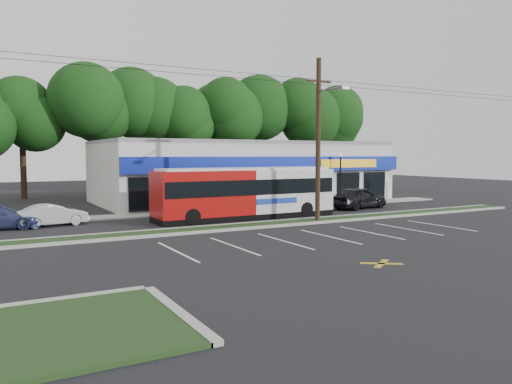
{
  "coord_description": "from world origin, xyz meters",
  "views": [
    {
      "loc": [
        -15.25,
        -24.04,
        4.14
      ],
      "look_at": [
        0.85,
        5.0,
        1.65
      ],
      "focal_mm": 35.0,
      "sensor_mm": 36.0,
      "label": 1
    }
  ],
  "objects": [
    {
      "name": "ground",
      "position": [
        0.0,
        0.0,
        0.0
      ],
      "size": [
        120.0,
        120.0,
        0.0
      ],
      "primitive_type": "plane",
      "color": "black",
      "rests_on": "ground"
    },
    {
      "name": "grass_strip",
      "position": [
        0.0,
        1.0,
        0.06
      ],
      "size": [
        40.0,
        1.6,
        0.12
      ],
      "primitive_type": "cube",
      "color": "#1A3214",
      "rests_on": "ground"
    },
    {
      "name": "curb_south",
      "position": [
        0.0,
        0.15,
        0.07
      ],
      "size": [
        40.0,
        0.25,
        0.14
      ],
      "primitive_type": "cube",
      "color": "#9E9E93",
      "rests_on": "ground"
    },
    {
      "name": "curb_north",
      "position": [
        0.0,
        1.85,
        0.07
      ],
      "size": [
        40.0,
        0.25,
        0.14
      ],
      "primitive_type": "cube",
      "color": "#9E9E93",
      "rests_on": "ground"
    },
    {
      "name": "grass_island",
      "position": [
        -15.0,
        -12.0,
        0.06
      ],
      "size": [
        8.0,
        5.0,
        0.12
      ],
      "primitive_type": "cube",
      "color": "#1A3214",
      "rests_on": "ground"
    },
    {
      "name": "sidewalk",
      "position": [
        5.0,
        9.0,
        0.05
      ],
      "size": [
        32.0,
        2.2,
        0.1
      ],
      "primitive_type": "cube",
      "color": "#9E9E93",
      "rests_on": "ground"
    },
    {
      "name": "strip_mall",
      "position": [
        5.5,
        15.91,
        2.65
      ],
      "size": [
        25.0,
        12.55,
        5.3
      ],
      "color": "beige",
      "rests_on": "ground"
    },
    {
      "name": "utility_pole",
      "position": [
        2.83,
        0.93,
        5.41
      ],
      "size": [
        50.0,
        2.77,
        10.0
      ],
      "color": "black",
      "rests_on": "ground"
    },
    {
      "name": "lamp_post",
      "position": [
        11.0,
        8.8,
        2.67
      ],
      "size": [
        0.3,
        0.3,
        4.25
      ],
      "color": "black",
      "rests_on": "ground"
    },
    {
      "name": "sign_post",
      "position": [
        16.0,
        8.57,
        1.56
      ],
      "size": [
        0.45,
        0.1,
        2.23
      ],
      "color": "#59595E",
      "rests_on": "ground"
    },
    {
      "name": "tree_line",
      "position": [
        4.0,
        26.0,
        8.42
      ],
      "size": [
        46.76,
        6.76,
        11.83
      ],
      "color": "black",
      "rests_on": "ground"
    },
    {
      "name": "metrobus",
      "position": [
        -0.12,
        4.5,
        1.75
      ],
      "size": [
        12.33,
        2.79,
        3.3
      ],
      "rotation": [
        0.0,
        0.0,
        0.02
      ],
      "color": "#9A0D0B",
      "rests_on": "ground"
    },
    {
      "name": "car_dark",
      "position": [
        10.14,
        5.5,
        0.85
      ],
      "size": [
        5.28,
        2.87,
        1.71
      ],
      "primitive_type": "imported",
      "rotation": [
        0.0,
        0.0,
        1.75
      ],
      "color": "black",
      "rests_on": "ground"
    },
    {
      "name": "car_silver",
      "position": [
        -11.64,
        6.88,
        0.64
      ],
      "size": [
        4.08,
        2.08,
        1.28
      ],
      "primitive_type": "imported",
      "rotation": [
        0.0,
        0.0,
        1.76
      ],
      "color": "#AEB2B6",
      "rests_on": "ground"
    },
    {
      "name": "pedestrian_a",
      "position": [
        4.9,
        6.0,
        0.86
      ],
      "size": [
        0.71,
        0.55,
        1.71
      ],
      "primitive_type": "imported",
      "rotation": [
        0.0,
        0.0,
        3.39
      ],
      "color": "silver",
      "rests_on": "ground"
    },
    {
      "name": "pedestrian_b",
      "position": [
        3.2,
        8.17,
        0.93
      ],
      "size": [
        0.99,
        0.81,
        1.86
      ],
      "primitive_type": "imported",
      "rotation": [
        0.0,
        0.0,
        3.27
      ],
      "color": "beige",
      "rests_on": "ground"
    }
  ]
}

